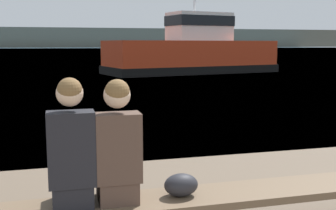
{
  "coord_description": "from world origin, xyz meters",
  "views": [
    {
      "loc": [
        -1.37,
        -0.36,
        1.74
      ],
      "look_at": [
        0.32,
        5.99,
        0.78
      ],
      "focal_mm": 45.0,
      "sensor_mm": 36.0,
      "label": 1
    }
  ],
  "objects_px": {
    "person_left": "(71,150)",
    "tugboat_red": "(193,54)",
    "person_right": "(118,148)",
    "shopping_bag": "(181,185)"
  },
  "relations": [
    {
      "from": "person_left",
      "to": "tugboat_red",
      "type": "distance_m",
      "value": 22.16
    },
    {
      "from": "tugboat_red",
      "to": "person_left",
      "type": "bearing_deg",
      "value": 146.68
    },
    {
      "from": "tugboat_red",
      "to": "shopping_bag",
      "type": "bearing_deg",
      "value": 148.92
    },
    {
      "from": "person_left",
      "to": "person_right",
      "type": "height_order",
      "value": "person_left"
    },
    {
      "from": "person_right",
      "to": "shopping_bag",
      "type": "xyz_separation_m",
      "value": [
        0.55,
        0.01,
        -0.37
      ]
    },
    {
      "from": "shopping_bag",
      "to": "tugboat_red",
      "type": "height_order",
      "value": "tugboat_red"
    },
    {
      "from": "person_left",
      "to": "person_right",
      "type": "relative_size",
      "value": 1.02
    },
    {
      "from": "person_right",
      "to": "tugboat_red",
      "type": "xyz_separation_m",
      "value": [
        7.51,
        20.71,
        0.24
      ]
    },
    {
      "from": "shopping_bag",
      "to": "person_left",
      "type": "bearing_deg",
      "value": -179.53
    },
    {
      "from": "shopping_bag",
      "to": "tugboat_red",
      "type": "distance_m",
      "value": 21.85
    }
  ]
}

